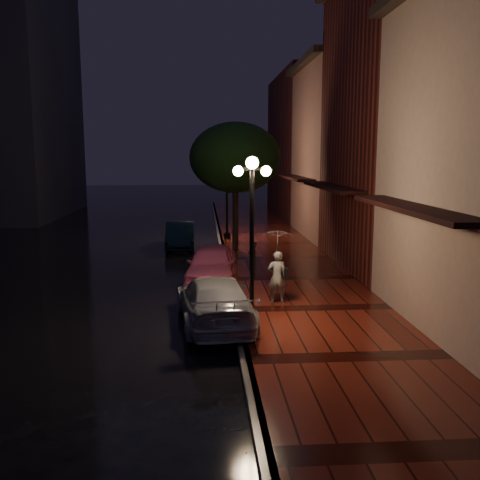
% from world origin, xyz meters
% --- Properties ---
extents(ground, '(120.00, 120.00, 0.00)m').
position_xyz_m(ground, '(0.00, 0.00, 0.00)').
color(ground, black).
rests_on(ground, ground).
extents(sidewalk, '(4.50, 60.00, 0.15)m').
position_xyz_m(sidewalk, '(2.25, 0.00, 0.07)').
color(sidewalk, '#42120B').
rests_on(sidewalk, ground).
extents(curb, '(0.25, 60.00, 0.15)m').
position_xyz_m(curb, '(0.00, 0.00, 0.07)').
color(curb, '#595451').
rests_on(curb, ground).
extents(storefront_mid, '(5.00, 8.00, 11.00)m').
position_xyz_m(storefront_mid, '(7.00, 2.00, 5.50)').
color(storefront_mid, '#511914').
rests_on(storefront_mid, ground).
extents(storefront_far, '(5.00, 8.00, 9.00)m').
position_xyz_m(storefront_far, '(7.00, 10.00, 4.50)').
color(storefront_far, '#8C5951').
rests_on(storefront_far, ground).
extents(storefront_extra, '(5.00, 12.00, 10.00)m').
position_xyz_m(storefront_extra, '(7.00, 20.00, 5.00)').
color(storefront_extra, '#511914').
rests_on(storefront_extra, ground).
extents(streetlamp_near, '(0.96, 0.36, 4.31)m').
position_xyz_m(streetlamp_near, '(0.35, -5.00, 2.60)').
color(streetlamp_near, black).
rests_on(streetlamp_near, sidewalk).
extents(streetlamp_far, '(0.96, 0.36, 4.31)m').
position_xyz_m(streetlamp_far, '(0.35, 9.00, 2.60)').
color(streetlamp_far, black).
rests_on(streetlamp_far, sidewalk).
extents(street_tree, '(4.16, 4.16, 5.80)m').
position_xyz_m(street_tree, '(0.61, 5.99, 4.24)').
color(street_tree, black).
rests_on(street_tree, sidewalk).
extents(pink_car, '(2.08, 4.21, 1.38)m').
position_xyz_m(pink_car, '(-0.60, -0.04, 0.69)').
color(pink_car, '#D05580').
rests_on(pink_car, ground).
extents(navy_car, '(1.42, 3.85, 1.26)m').
position_xyz_m(navy_car, '(-2.00, 7.26, 0.63)').
color(navy_car, black).
rests_on(navy_car, ground).
extents(silver_car, '(2.27, 4.66, 1.31)m').
position_xyz_m(silver_car, '(-0.60, -4.62, 0.65)').
color(silver_car, '#A0A0A7').
rests_on(silver_car, ground).
extents(woman_with_umbrella, '(0.91, 0.93, 2.19)m').
position_xyz_m(woman_with_umbrella, '(1.28, -3.13, 1.60)').
color(woman_with_umbrella, white).
rests_on(woman_with_umbrella, sidewalk).
extents(parking_meter, '(0.12, 0.10, 1.19)m').
position_xyz_m(parking_meter, '(1.00, 0.82, 0.87)').
color(parking_meter, black).
rests_on(parking_meter, sidewalk).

